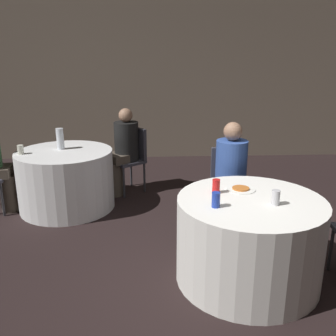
{
  "coord_description": "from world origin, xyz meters",
  "views": [
    {
      "loc": [
        -0.62,
        -2.71,
        1.9
      ],
      "look_at": [
        -0.45,
        0.7,
        0.84
      ],
      "focal_mm": 40.0,
      "sensor_mm": 36.0,
      "label": 1
    }
  ],
  "objects_px": {
    "soda_can_blue": "(216,200)",
    "bottle_far": "(60,139)",
    "pizza_plate_near": "(241,189)",
    "chair_far_northeast": "(132,153)",
    "soda_can_silver": "(276,197)",
    "chair_near_north": "(229,181)",
    "person_blue_shirt": "(232,179)",
    "table_near": "(249,240)",
    "table_far": "(66,180)",
    "person_black_shirt": "(123,151)",
    "soda_can_red": "(216,186)"
  },
  "relations": [
    {
      "from": "soda_can_silver",
      "to": "soda_can_red",
      "type": "distance_m",
      "value": 0.51
    },
    {
      "from": "table_near",
      "to": "table_far",
      "type": "height_order",
      "value": "same"
    },
    {
      "from": "table_far",
      "to": "person_black_shirt",
      "type": "relative_size",
      "value": 1.0
    },
    {
      "from": "soda_can_silver",
      "to": "soda_can_red",
      "type": "xyz_separation_m",
      "value": [
        -0.43,
        0.28,
        0.0
      ]
    },
    {
      "from": "soda_can_blue",
      "to": "bottle_far",
      "type": "xyz_separation_m",
      "value": [
        -1.62,
        1.92,
        0.07
      ]
    },
    {
      "from": "person_black_shirt",
      "to": "pizza_plate_near",
      "type": "distance_m",
      "value": 2.27
    },
    {
      "from": "soda_can_blue",
      "to": "soda_can_silver",
      "type": "bearing_deg",
      "value": 3.12
    },
    {
      "from": "chair_near_north",
      "to": "bottle_far",
      "type": "height_order",
      "value": "bottle_far"
    },
    {
      "from": "table_near",
      "to": "bottle_far",
      "type": "relative_size",
      "value": 4.69
    },
    {
      "from": "table_far",
      "to": "bottle_far",
      "type": "height_order",
      "value": "bottle_far"
    },
    {
      "from": "person_black_shirt",
      "to": "soda_can_red",
      "type": "xyz_separation_m",
      "value": [
        0.94,
        -2.0,
        0.2
      ]
    },
    {
      "from": "person_black_shirt",
      "to": "pizza_plate_near",
      "type": "height_order",
      "value": "person_black_shirt"
    },
    {
      "from": "chair_far_northeast",
      "to": "chair_near_north",
      "type": "bearing_deg",
      "value": -174.0
    },
    {
      "from": "person_blue_shirt",
      "to": "bottle_far",
      "type": "relative_size",
      "value": 4.63
    },
    {
      "from": "chair_far_northeast",
      "to": "soda_can_blue",
      "type": "bearing_deg",
      "value": 161.48
    },
    {
      "from": "soda_can_red",
      "to": "bottle_far",
      "type": "height_order",
      "value": "bottle_far"
    },
    {
      "from": "table_near",
      "to": "soda_can_silver",
      "type": "height_order",
      "value": "soda_can_silver"
    },
    {
      "from": "soda_can_red",
      "to": "table_far",
      "type": "bearing_deg",
      "value": 137.01
    },
    {
      "from": "person_blue_shirt",
      "to": "soda_can_blue",
      "type": "bearing_deg",
      "value": 72.64
    },
    {
      "from": "table_near",
      "to": "pizza_plate_near",
      "type": "relative_size",
      "value": 4.75
    },
    {
      "from": "pizza_plate_near",
      "to": "bottle_far",
      "type": "bearing_deg",
      "value": 141.11
    },
    {
      "from": "person_black_shirt",
      "to": "bottle_far",
      "type": "distance_m",
      "value": 0.88
    },
    {
      "from": "person_black_shirt",
      "to": "soda_can_silver",
      "type": "xyz_separation_m",
      "value": [
        1.36,
        -2.28,
        0.2
      ]
    },
    {
      "from": "soda_can_blue",
      "to": "bottle_far",
      "type": "relative_size",
      "value": 0.46
    },
    {
      "from": "table_far",
      "to": "person_black_shirt",
      "type": "xyz_separation_m",
      "value": [
        0.68,
        0.49,
        0.23
      ]
    },
    {
      "from": "soda_can_silver",
      "to": "bottle_far",
      "type": "xyz_separation_m",
      "value": [
        -2.1,
        1.89,
        0.07
      ]
    },
    {
      "from": "person_black_shirt",
      "to": "soda_can_blue",
      "type": "height_order",
      "value": "person_black_shirt"
    },
    {
      "from": "chair_far_northeast",
      "to": "soda_can_blue",
      "type": "relative_size",
      "value": 7.38
    },
    {
      "from": "soda_can_blue",
      "to": "pizza_plate_near",
      "type": "bearing_deg",
      "value": 52.46
    },
    {
      "from": "pizza_plate_near",
      "to": "bottle_far",
      "type": "height_order",
      "value": "bottle_far"
    },
    {
      "from": "pizza_plate_near",
      "to": "chair_far_northeast",
      "type": "bearing_deg",
      "value": 117.2
    },
    {
      "from": "chair_near_north",
      "to": "table_far",
      "type": "bearing_deg",
      "value": -16.85
    },
    {
      "from": "chair_far_northeast",
      "to": "soda_can_red",
      "type": "bearing_deg",
      "value": 165.16
    },
    {
      "from": "soda_can_blue",
      "to": "soda_can_red",
      "type": "distance_m",
      "value": 0.31
    },
    {
      "from": "person_black_shirt",
      "to": "person_blue_shirt",
      "type": "xyz_separation_m",
      "value": [
        1.23,
        -1.3,
        0.01
      ]
    },
    {
      "from": "soda_can_red",
      "to": "table_near",
      "type": "bearing_deg",
      "value": -31.57
    },
    {
      "from": "pizza_plate_near",
      "to": "table_far",
      "type": "bearing_deg",
      "value": 142.15
    },
    {
      "from": "person_black_shirt",
      "to": "soda_can_blue",
      "type": "bearing_deg",
      "value": 165.02
    },
    {
      "from": "chair_near_north",
      "to": "bottle_far",
      "type": "xyz_separation_m",
      "value": [
        -1.98,
        0.75,
        0.33
      ]
    },
    {
      "from": "table_near",
      "to": "table_far",
      "type": "relative_size",
      "value": 1.04
    },
    {
      "from": "person_blue_shirt",
      "to": "chair_far_northeast",
      "type": "bearing_deg",
      "value": -49.84
    },
    {
      "from": "soda_can_silver",
      "to": "soda_can_blue",
      "type": "relative_size",
      "value": 1.0
    },
    {
      "from": "table_near",
      "to": "soda_can_blue",
      "type": "xyz_separation_m",
      "value": [
        -0.32,
        -0.14,
        0.43
      ]
    },
    {
      "from": "chair_far_northeast",
      "to": "bottle_far",
      "type": "xyz_separation_m",
      "value": [
        -0.87,
        -0.49,
        0.33
      ]
    },
    {
      "from": "person_black_shirt",
      "to": "soda_can_red",
      "type": "bearing_deg",
      "value": 169.19
    },
    {
      "from": "chair_far_northeast",
      "to": "soda_can_silver",
      "type": "relative_size",
      "value": 7.38
    },
    {
      "from": "soda_can_silver",
      "to": "soda_can_red",
      "type": "relative_size",
      "value": 1.0
    },
    {
      "from": "table_far",
      "to": "person_blue_shirt",
      "type": "distance_m",
      "value": 2.09
    },
    {
      "from": "chair_far_northeast",
      "to": "soda_can_red",
      "type": "xyz_separation_m",
      "value": [
        0.81,
        -2.1,
        0.26
      ]
    },
    {
      "from": "table_near",
      "to": "person_blue_shirt",
      "type": "bearing_deg",
      "value": 88.22
    }
  ]
}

